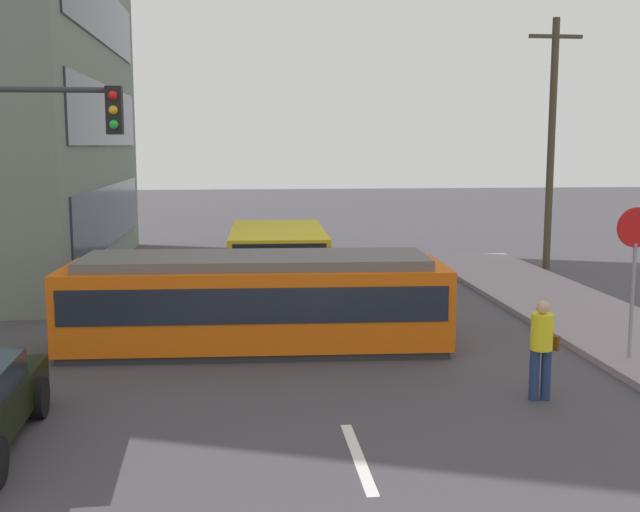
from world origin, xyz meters
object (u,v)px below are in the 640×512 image
Objects in this scene: streetcar_tram at (256,300)px; city_bus at (278,259)px; pedestrian_crossing at (542,344)px; stop_sign at (635,251)px; utility_pole_mid at (551,140)px; traffic_light_mast at (33,172)px.

streetcar_tram is 5.10m from city_bus.
city_bus is at bearing 113.40° from pedestrian_crossing.
streetcar_tram reaches higher than pedestrian_crossing.
streetcar_tram is 4.72× the size of pedestrian_crossing.
stop_sign is 11.88m from utility_pole_mid.
utility_pole_mid is (5.51, 13.13, 3.38)m from pedestrian_crossing.
utility_pole_mid is (14.01, 10.83, 0.62)m from traffic_light_mast.
utility_pole_mid is at bearing 75.15° from stop_sign.
stop_sign reaches higher than streetcar_tram.
utility_pole_mid reaches higher than stop_sign.
city_bus is 8.50m from traffic_light_mast.
traffic_light_mast is (-4.65, -6.62, 2.61)m from city_bus.
pedestrian_crossing is at bearing -40.19° from streetcar_tram.
streetcar_tram is at bearing 139.81° from pedestrian_crossing.
streetcar_tram is 1.48× the size of traffic_light_mast.
streetcar_tram is 14.09m from utility_pole_mid.
streetcar_tram is at bearing -137.40° from utility_pole_mid.
stop_sign is (7.08, -2.03, 1.20)m from streetcar_tram.
pedestrian_crossing is (3.86, -8.91, -0.15)m from city_bus.
stop_sign is 11.13m from traffic_light_mast.
streetcar_tram is at bearing 164.01° from stop_sign.
traffic_light_mast is at bearing 164.89° from pedestrian_crossing.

